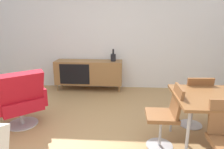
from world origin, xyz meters
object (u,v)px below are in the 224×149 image
object	(u,v)px
lounge_chair_red	(21,99)
dining_chair_near_window	(166,114)
vase_cobalt	(113,57)
dining_chair_back_left	(195,99)
sideboard	(89,72)

from	to	relation	value
lounge_chair_red	dining_chair_near_window	bearing A→B (deg)	-10.47
lounge_chair_red	vase_cobalt	bearing A→B (deg)	54.50
dining_chair_back_left	lounge_chair_red	bearing A→B (deg)	-176.65
sideboard	dining_chair_near_window	distance (m)	2.68
dining_chair_back_left	dining_chair_near_window	size ratio (longest dim) A/B	1.00
vase_cobalt	dining_chair_near_window	xyz separation A→B (m)	(0.83, -2.27, -0.35)
vase_cobalt	dining_chair_back_left	distance (m)	2.22
sideboard	lounge_chair_red	bearing A→B (deg)	-111.61
dining_chair_near_window	vase_cobalt	bearing A→B (deg)	110.16
vase_cobalt	sideboard	bearing A→B (deg)	-179.82
dining_chair_near_window	lounge_chair_red	size ratio (longest dim) A/B	0.90
vase_cobalt	lounge_chair_red	size ratio (longest dim) A/B	0.30
vase_cobalt	dining_chair_near_window	world-z (taller)	vase_cobalt
sideboard	lounge_chair_red	xyz separation A→B (m)	(-0.74, -1.87, 0.03)
dining_chair_back_left	dining_chair_near_window	distance (m)	0.78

